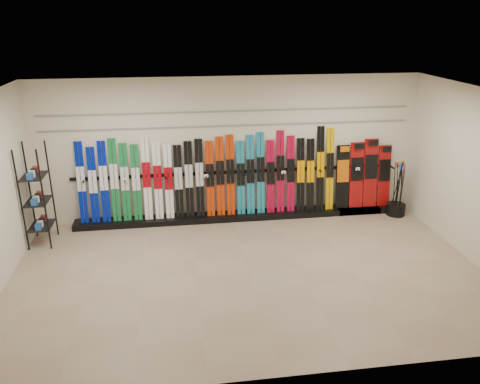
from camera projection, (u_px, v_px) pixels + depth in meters
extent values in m
plane|color=tan|center=(249.00, 272.00, 8.00)|extent=(8.00, 8.00, 0.00)
plane|color=beige|center=(230.00, 149.00, 9.78)|extent=(8.00, 0.00, 8.00)
plane|color=beige|center=(480.00, 179.00, 8.00)|extent=(0.00, 5.00, 5.00)
plane|color=silver|center=(250.00, 96.00, 6.94)|extent=(8.00, 8.00, 0.00)
cube|color=black|center=(242.00, 216.00, 10.12)|extent=(8.00, 0.40, 0.12)
cube|color=#02179E|center=(81.00, 183.00, 9.44)|extent=(0.17, 0.26, 1.67)
cube|color=#02179E|center=(93.00, 185.00, 9.48)|extent=(0.17, 0.25, 1.55)
cube|color=#02179E|center=(104.00, 182.00, 9.50)|extent=(0.17, 0.26, 1.66)
cube|color=#167036|center=(114.00, 180.00, 9.52)|extent=(0.17, 0.27, 1.71)
cube|color=#167036|center=(125.00, 182.00, 9.56)|extent=(0.17, 0.25, 1.60)
cube|color=#167036|center=(136.00, 183.00, 9.59)|extent=(0.17, 0.25, 1.57)
cube|color=white|center=(147.00, 179.00, 9.60)|extent=(0.17, 0.27, 1.72)
cube|color=white|center=(158.00, 181.00, 9.65)|extent=(0.17, 0.25, 1.60)
cube|color=white|center=(169.00, 182.00, 9.68)|extent=(0.17, 0.25, 1.54)
cube|color=black|center=(179.00, 182.00, 9.71)|extent=(0.17, 0.24, 1.53)
cube|color=black|center=(189.00, 180.00, 9.73)|extent=(0.17, 0.25, 1.60)
cube|color=black|center=(200.00, 178.00, 9.76)|extent=(0.17, 0.26, 1.64)
cube|color=red|center=(210.00, 179.00, 9.79)|extent=(0.17, 0.25, 1.59)
cube|color=red|center=(220.00, 177.00, 9.81)|extent=(0.17, 0.26, 1.67)
cube|color=red|center=(230.00, 175.00, 9.84)|extent=(0.17, 0.27, 1.70)
cube|color=teal|center=(241.00, 178.00, 9.88)|extent=(0.17, 0.25, 1.56)
cube|color=teal|center=(250.00, 175.00, 9.89)|extent=(0.17, 0.27, 1.68)
cube|color=teal|center=(261.00, 173.00, 9.92)|extent=(0.17, 0.27, 1.73)
cube|color=#AA0529|center=(271.00, 177.00, 9.96)|extent=(0.17, 0.25, 1.56)
cube|color=#AA0529|center=(280.00, 172.00, 9.97)|extent=(0.17, 0.28, 1.75)
cube|color=#AA0529|center=(291.00, 174.00, 10.02)|extent=(0.17, 0.26, 1.63)
cube|color=black|center=(301.00, 175.00, 10.05)|extent=(0.17, 0.25, 1.58)
cube|color=black|center=(310.00, 175.00, 10.08)|extent=(0.17, 0.25, 1.56)
cube|color=black|center=(320.00, 169.00, 10.08)|extent=(0.17, 0.29, 1.81)
cube|color=#D9A300|center=(330.00, 169.00, 10.12)|extent=(0.17, 0.28, 1.77)
cube|color=black|center=(342.00, 177.00, 10.21)|extent=(0.29, 0.22, 1.39)
cube|color=#990C0C|center=(357.00, 175.00, 10.25)|extent=(0.30, 0.22, 1.44)
cube|color=#990C0C|center=(370.00, 173.00, 10.28)|extent=(0.31, 0.23, 1.50)
cube|color=#990C0C|center=(384.00, 176.00, 10.34)|extent=(0.28, 0.21, 1.35)
cube|color=black|center=(37.00, 195.00, 8.73)|extent=(0.40, 0.60, 1.94)
cylinder|color=black|center=(396.00, 209.00, 10.28)|extent=(0.40, 0.40, 0.25)
cylinder|color=black|center=(402.00, 191.00, 9.97)|extent=(0.08, 0.11, 1.18)
cylinder|color=black|center=(401.00, 187.00, 10.20)|extent=(0.08, 0.09, 1.18)
cylinder|color=black|center=(397.00, 191.00, 9.99)|extent=(0.03, 0.03, 1.18)
cylinder|color=black|center=(397.00, 189.00, 10.10)|extent=(0.15, 0.07, 1.17)
cylinder|color=black|center=(398.00, 189.00, 10.07)|extent=(0.03, 0.11, 1.18)
cylinder|color=black|center=(396.00, 188.00, 10.16)|extent=(0.15, 0.11, 1.17)
cylinder|color=black|center=(401.00, 191.00, 10.00)|extent=(0.03, 0.05, 1.18)
cylinder|color=black|center=(397.00, 189.00, 10.07)|extent=(0.12, 0.12, 1.17)
cylinder|color=black|center=(394.00, 188.00, 10.13)|extent=(0.04, 0.15, 1.18)
cylinder|color=black|center=(399.00, 188.00, 10.15)|extent=(0.04, 0.03, 1.18)
cube|color=gray|center=(230.00, 126.00, 9.59)|extent=(7.60, 0.02, 0.03)
cube|color=gray|center=(230.00, 111.00, 9.48)|extent=(7.60, 0.02, 0.03)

